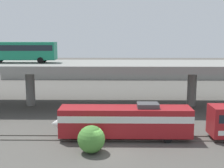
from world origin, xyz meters
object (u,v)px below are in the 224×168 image
(parked_car_2, at_px, (125,67))
(train_locomotive, at_px, (119,120))
(parked_car_1, at_px, (136,68))
(parked_car_6, at_px, (193,69))
(parked_car_4, at_px, (33,68))
(parked_car_0, at_px, (152,68))
(parked_car_3, at_px, (147,67))
(transit_bus_on_overpass, at_px, (19,50))
(parked_car_5, at_px, (82,67))

(parked_car_2, bearing_deg, train_locomotive, 87.51)
(parked_car_1, bearing_deg, parked_car_6, 168.73)
(train_locomotive, height_order, parked_car_4, train_locomotive)
(parked_car_6, bearing_deg, parked_car_0, 164.78)
(parked_car_3, distance_m, parked_car_4, 33.80)
(parked_car_4, bearing_deg, parked_car_0, 178.77)
(train_locomotive, height_order, parked_car_2, train_locomotive)
(train_locomotive, relative_size, parked_car_1, 3.69)
(parked_car_0, distance_m, parked_car_6, 11.29)
(parked_car_1, height_order, parked_car_3, same)
(transit_bus_on_overpass, bearing_deg, parked_car_1, -121.48)
(parked_car_4, relative_size, parked_car_6, 1.00)
(transit_bus_on_overpass, bearing_deg, parked_car_4, -76.87)
(parked_car_2, xyz_separation_m, parked_car_3, (6.67, -0.28, 0.00))
(parked_car_1, relative_size, parked_car_4, 0.94)
(parked_car_4, bearing_deg, transit_bus_on_overpass, 103.13)
(parked_car_3, xyz_separation_m, parked_car_4, (-33.75, -1.82, -0.00))
(parked_car_2, bearing_deg, transit_bus_on_overpass, 64.12)
(train_locomotive, bearing_deg, parked_car_6, -113.52)
(parked_car_2, distance_m, parked_car_3, 6.67)
(transit_bus_on_overpass, relative_size, parked_car_0, 2.86)
(train_locomotive, height_order, transit_bus_on_overpass, transit_bus_on_overpass)
(parked_car_3, bearing_deg, parked_car_2, 177.57)
(transit_bus_on_overpass, xyz_separation_m, parked_car_1, (21.84, 35.66, -6.83))
(parked_car_5, bearing_deg, train_locomotive, -79.04)
(parked_car_2, distance_m, parked_car_6, 19.59)
(transit_bus_on_overpass, distance_m, parked_car_0, 44.81)
(parked_car_2, height_order, parked_car_5, same)
(parked_car_3, relative_size, parked_car_5, 1.10)
(parked_car_0, relative_size, parked_car_6, 0.92)
(parked_car_3, height_order, parked_car_5, same)
(parked_car_0, relative_size, parked_car_5, 1.01)
(transit_bus_on_overpass, distance_m, parked_car_3, 46.24)
(parked_car_3, relative_size, parked_car_6, 1.00)
(parked_car_3, distance_m, parked_car_6, 13.25)
(parked_car_1, bearing_deg, parked_car_3, -144.67)
(train_locomotive, xyz_separation_m, parked_car_6, (21.07, 48.40, 0.32))
(parked_car_1, xyz_separation_m, parked_car_2, (-3.21, 2.73, -0.00))
(parked_car_5, bearing_deg, transit_bus_on_overpass, -98.66)
(parked_car_1, bearing_deg, train_locomotive, 83.82)
(transit_bus_on_overpass, height_order, parked_car_3, transit_bus_on_overpass)
(parked_car_6, bearing_deg, parked_car_5, 169.94)
(train_locomotive, bearing_deg, transit_bus_on_overpass, -44.22)
(parked_car_6, bearing_deg, parked_car_2, 162.72)
(parked_car_2, distance_m, parked_car_5, 12.81)
(train_locomotive, distance_m, parked_car_2, 54.27)
(transit_bus_on_overpass, xyz_separation_m, parked_car_3, (25.29, 38.11, -6.82))
(parked_car_0, bearing_deg, parked_car_5, 172.74)
(transit_bus_on_overpass, height_order, parked_car_0, transit_bus_on_overpass)
(parked_car_4, xyz_separation_m, parked_car_5, (14.28, 1.88, -0.00))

